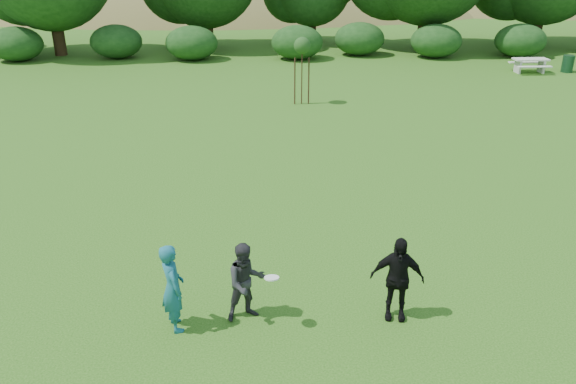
# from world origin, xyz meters

# --- Properties ---
(ground) EXTENTS (120.00, 120.00, 0.00)m
(ground) POSITION_xyz_m (0.00, 0.00, 0.00)
(ground) COLOR #19470C
(ground) RESTS_ON ground
(player_teal) EXTENTS (0.62, 0.74, 1.72)m
(player_teal) POSITION_xyz_m (-2.23, -0.52, 0.86)
(player_teal) COLOR #185C6E
(player_teal) RESTS_ON ground
(player_grey) EXTENTS (0.91, 0.81, 1.56)m
(player_grey) POSITION_xyz_m (-0.93, -0.29, 0.78)
(player_grey) COLOR #2A292C
(player_grey) RESTS_ON ground
(player_black) EXTENTS (1.04, 0.57, 1.68)m
(player_black) POSITION_xyz_m (1.84, -0.40, 0.84)
(player_black) COLOR black
(player_black) RESTS_ON ground
(trash_can_near) EXTENTS (0.60, 0.60, 0.90)m
(trash_can_near) POSITION_xyz_m (15.98, 20.65, 0.45)
(trash_can_near) COLOR #153920
(trash_can_near) RESTS_ON ground
(frisbee) EXTENTS (0.27, 0.27, 0.07)m
(frisbee) POSITION_xyz_m (-0.46, -0.61, 1.06)
(frisbee) COLOR white
(frisbee) RESTS_ON ground
(sapling) EXTENTS (0.70, 0.70, 2.85)m
(sapling) POSITION_xyz_m (1.16, 14.85, 2.42)
(sapling) COLOR #392216
(sapling) RESTS_ON ground
(picnic_table) EXTENTS (1.80, 1.48, 0.76)m
(picnic_table) POSITION_xyz_m (13.87, 20.61, 0.52)
(picnic_table) COLOR beige
(picnic_table) RESTS_ON ground
(hillside) EXTENTS (150.00, 72.00, 52.00)m
(hillside) POSITION_xyz_m (-0.56, 68.45, -11.97)
(hillside) COLOR olive
(hillside) RESTS_ON ground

